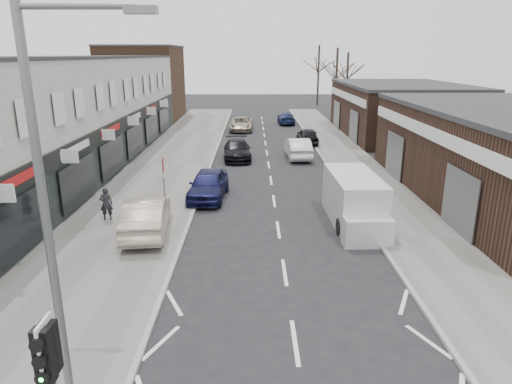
{
  "coord_description": "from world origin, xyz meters",
  "views": [
    {
      "loc": [
        -1.1,
        -8.28,
        7.22
      ],
      "look_at": [
        -0.98,
        7.0,
        2.6
      ],
      "focal_mm": 32.0,
      "sensor_mm": 36.0,
      "label": 1
    }
  ],
  "objects_px": {
    "sedan_on_pavement": "(147,216)",
    "pedestrian": "(106,204)",
    "white_van": "(354,201)",
    "parked_car_left_b": "(237,150)",
    "parked_car_right_b": "(308,136)",
    "warning_sign": "(164,169)",
    "parked_car_right_a": "(298,148)",
    "parked_car_left_a": "(208,185)",
    "parked_car_left_c": "(241,124)",
    "street_lamp": "(55,211)",
    "parked_car_right_c": "(286,118)",
    "traffic_light": "(49,365)"
  },
  "relations": [
    {
      "from": "pedestrian",
      "to": "parked_car_right_a",
      "type": "height_order",
      "value": "pedestrian"
    },
    {
      "from": "pedestrian",
      "to": "parked_car_left_a",
      "type": "xyz_separation_m",
      "value": [
        4.2,
        3.51,
        -0.12
      ]
    },
    {
      "from": "warning_sign",
      "to": "sedan_on_pavement",
      "type": "bearing_deg",
      "value": -96.74
    },
    {
      "from": "parked_car_left_b",
      "to": "parked_car_right_b",
      "type": "xyz_separation_m",
      "value": [
        5.7,
        5.57,
        0.01
      ]
    },
    {
      "from": "traffic_light",
      "to": "street_lamp",
      "type": "bearing_deg",
      "value": 95.88
    },
    {
      "from": "warning_sign",
      "to": "parked_car_left_c",
      "type": "distance_m",
      "value": 24.82
    },
    {
      "from": "parked_car_left_b",
      "to": "parked_car_right_a",
      "type": "distance_m",
      "value": 4.41
    },
    {
      "from": "sedan_on_pavement",
      "to": "parked_car_left_b",
      "type": "distance_m",
      "value": 14.84
    },
    {
      "from": "traffic_light",
      "to": "parked_car_right_c",
      "type": "height_order",
      "value": "traffic_light"
    },
    {
      "from": "traffic_light",
      "to": "parked_car_left_c",
      "type": "bearing_deg",
      "value": 86.74
    },
    {
      "from": "parked_car_right_b",
      "to": "parked_car_left_a",
      "type": "bearing_deg",
      "value": 66.24
    },
    {
      "from": "sedan_on_pavement",
      "to": "pedestrian",
      "type": "relative_size",
      "value": 3.06
    },
    {
      "from": "pedestrian",
      "to": "parked_car_left_b",
      "type": "distance_m",
      "value": 13.98
    },
    {
      "from": "traffic_light",
      "to": "parked_car_right_a",
      "type": "distance_m",
      "value": 27.01
    },
    {
      "from": "traffic_light",
      "to": "warning_sign",
      "type": "distance_m",
      "value": 14.04
    },
    {
      "from": "pedestrian",
      "to": "parked_car_right_a",
      "type": "xyz_separation_m",
      "value": [
        9.8,
        13.14,
        -0.14
      ]
    },
    {
      "from": "white_van",
      "to": "parked_car_right_a",
      "type": "xyz_separation_m",
      "value": [
        -1.2,
        13.28,
        -0.28
      ]
    },
    {
      "from": "parked_car_right_b",
      "to": "parked_car_right_c",
      "type": "height_order",
      "value": "parked_car_right_b"
    },
    {
      "from": "parked_car_left_c",
      "to": "parked_car_right_a",
      "type": "xyz_separation_m",
      "value": [
        4.4,
        -12.47,
        0.07
      ]
    },
    {
      "from": "parked_car_left_b",
      "to": "street_lamp",
      "type": "bearing_deg",
      "value": -98.82
    },
    {
      "from": "parked_car_left_a",
      "to": "parked_car_left_c",
      "type": "xyz_separation_m",
      "value": [
        1.2,
        22.11,
        -0.09
      ]
    },
    {
      "from": "parked_car_left_b",
      "to": "parked_car_right_a",
      "type": "bearing_deg",
      "value": -0.25
    },
    {
      "from": "parked_car_left_a",
      "to": "parked_car_right_c",
      "type": "xyz_separation_m",
      "value": [
        5.95,
        26.7,
        -0.14
      ]
    },
    {
      "from": "street_lamp",
      "to": "parked_car_left_c",
      "type": "height_order",
      "value": "street_lamp"
    },
    {
      "from": "street_lamp",
      "to": "traffic_light",
      "type": "bearing_deg",
      "value": -84.12
    },
    {
      "from": "sedan_on_pavement",
      "to": "street_lamp",
      "type": "bearing_deg",
      "value": 89.44
    },
    {
      "from": "parked_car_left_a",
      "to": "parked_car_right_b",
      "type": "bearing_deg",
      "value": 69.65
    },
    {
      "from": "white_van",
      "to": "pedestrian",
      "type": "height_order",
      "value": "white_van"
    },
    {
      "from": "parked_car_right_a",
      "to": "parked_car_right_c",
      "type": "bearing_deg",
      "value": -93.05
    },
    {
      "from": "warning_sign",
      "to": "white_van",
      "type": "distance_m",
      "value": 8.72
    },
    {
      "from": "street_lamp",
      "to": "warning_sign",
      "type": "bearing_deg",
      "value": 92.84
    },
    {
      "from": "parked_car_left_c",
      "to": "white_van",
      "type": "bearing_deg",
      "value": -76.37
    },
    {
      "from": "pedestrian",
      "to": "parked_car_right_b",
      "type": "height_order",
      "value": "pedestrian"
    },
    {
      "from": "white_van",
      "to": "parked_car_left_b",
      "type": "relative_size",
      "value": 1.19
    },
    {
      "from": "pedestrian",
      "to": "parked_car_right_c",
      "type": "height_order",
      "value": "pedestrian"
    },
    {
      "from": "warning_sign",
      "to": "parked_car_right_b",
      "type": "bearing_deg",
      "value": 63.6
    },
    {
      "from": "traffic_light",
      "to": "parked_car_left_b",
      "type": "xyz_separation_m",
      "value": [
        2.2,
        25.89,
        -1.74
      ]
    },
    {
      "from": "parked_car_right_a",
      "to": "street_lamp",
      "type": "bearing_deg",
      "value": 73.03
    },
    {
      "from": "street_lamp",
      "to": "parked_car_left_b",
      "type": "relative_size",
      "value": 1.71
    },
    {
      "from": "sedan_on_pavement",
      "to": "parked_car_right_c",
      "type": "relative_size",
      "value": 1.08
    },
    {
      "from": "warning_sign",
      "to": "parked_car_right_a",
      "type": "distance_m",
      "value": 14.26
    },
    {
      "from": "street_lamp",
      "to": "parked_car_left_b",
      "type": "xyz_separation_m",
      "value": [
        2.33,
        24.68,
        -3.94
      ]
    },
    {
      "from": "pedestrian",
      "to": "parked_car_left_a",
      "type": "bearing_deg",
      "value": -150.93
    },
    {
      "from": "warning_sign",
      "to": "white_van",
      "type": "bearing_deg",
      "value": -7.71
    },
    {
      "from": "parked_car_right_b",
      "to": "pedestrian",
      "type": "bearing_deg",
      "value": 59.98
    },
    {
      "from": "street_lamp",
      "to": "pedestrian",
      "type": "distance_m",
      "value": 12.74
    },
    {
      "from": "traffic_light",
      "to": "parked_car_right_a",
      "type": "relative_size",
      "value": 0.7
    },
    {
      "from": "parked_car_right_c",
      "to": "traffic_light",
      "type": "bearing_deg",
      "value": 80.09
    },
    {
      "from": "traffic_light",
      "to": "parked_car_left_c",
      "type": "xyz_separation_m",
      "value": [
        2.2,
        38.61,
        -1.76
      ]
    },
    {
      "from": "traffic_light",
      "to": "parked_car_left_a",
      "type": "height_order",
      "value": "traffic_light"
    }
  ]
}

